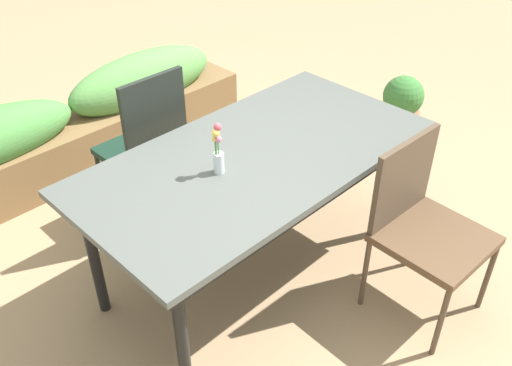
{
  "coord_description": "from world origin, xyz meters",
  "views": [
    {
      "loc": [
        -1.57,
        -1.59,
        2.25
      ],
      "look_at": [
        0.07,
        0.05,
        0.59
      ],
      "focal_mm": 38.94,
      "sensor_mm": 36.0,
      "label": 1
    }
  ],
  "objects_px": {
    "chair_near_right": "(423,221)",
    "chair_far_side": "(147,143)",
    "dining_table": "(256,164)",
    "planter_box": "(76,127)",
    "flower_vase": "(218,151)",
    "potted_plant": "(401,109)"
  },
  "relations": [
    {
      "from": "dining_table",
      "to": "planter_box",
      "type": "relative_size",
      "value": 0.68
    },
    {
      "from": "dining_table",
      "to": "chair_near_right",
      "type": "xyz_separation_m",
      "value": [
        0.41,
        -0.74,
        -0.18
      ]
    },
    {
      "from": "flower_vase",
      "to": "dining_table",
      "type": "bearing_deg",
      "value": -1.87
    },
    {
      "from": "flower_vase",
      "to": "potted_plant",
      "type": "xyz_separation_m",
      "value": [
        2.0,
        0.21,
        -0.61
      ]
    },
    {
      "from": "chair_far_side",
      "to": "flower_vase",
      "type": "bearing_deg",
      "value": -96.46
    },
    {
      "from": "chair_near_right",
      "to": "chair_far_side",
      "type": "bearing_deg",
      "value": -66.85
    },
    {
      "from": "chair_near_right",
      "to": "potted_plant",
      "type": "distance_m",
      "value": 1.67
    },
    {
      "from": "dining_table",
      "to": "flower_vase",
      "type": "bearing_deg",
      "value": 178.13
    },
    {
      "from": "chair_near_right",
      "to": "potted_plant",
      "type": "height_order",
      "value": "chair_near_right"
    },
    {
      "from": "chair_near_right",
      "to": "planter_box",
      "type": "height_order",
      "value": "chair_near_right"
    },
    {
      "from": "dining_table",
      "to": "chair_near_right",
      "type": "relative_size",
      "value": 1.98
    },
    {
      "from": "chair_far_side",
      "to": "potted_plant",
      "type": "height_order",
      "value": "chair_far_side"
    },
    {
      "from": "potted_plant",
      "to": "planter_box",
      "type": "bearing_deg",
      "value": 143.46
    },
    {
      "from": "dining_table",
      "to": "planter_box",
      "type": "bearing_deg",
      "value": 95.18
    },
    {
      "from": "dining_table",
      "to": "flower_vase",
      "type": "relative_size",
      "value": 6.99
    },
    {
      "from": "chair_near_right",
      "to": "potted_plant",
      "type": "relative_size",
      "value": 1.72
    },
    {
      "from": "dining_table",
      "to": "chair_near_right",
      "type": "height_order",
      "value": "chair_near_right"
    },
    {
      "from": "chair_near_right",
      "to": "flower_vase",
      "type": "relative_size",
      "value": 3.53
    },
    {
      "from": "dining_table",
      "to": "chair_far_side",
      "type": "relative_size",
      "value": 1.78
    },
    {
      "from": "flower_vase",
      "to": "planter_box",
      "type": "distance_m",
      "value": 1.72
    },
    {
      "from": "chair_near_right",
      "to": "chair_far_side",
      "type": "xyz_separation_m",
      "value": [
        -0.57,
        1.47,
        0.05
      ]
    },
    {
      "from": "potted_plant",
      "to": "chair_near_right",
      "type": "bearing_deg",
      "value": -144.71
    }
  ]
}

